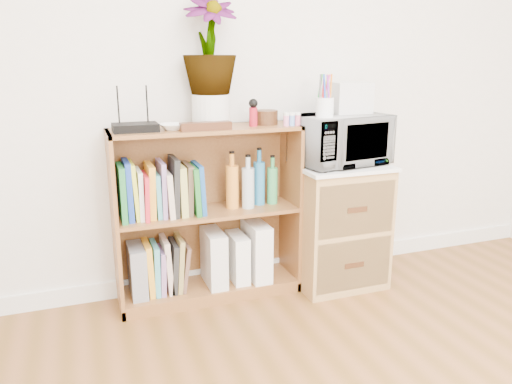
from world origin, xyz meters
TOP-DOWN VIEW (x-y plane):
  - skirting_board at (0.00, 2.24)m, footprint 4.00×0.02m
  - bookshelf at (-0.35, 2.10)m, footprint 1.00×0.30m
  - wicker_unit at (0.40, 2.02)m, footprint 0.50×0.45m
  - microwave at (0.40, 2.02)m, footprint 0.55×0.42m
  - pen_cup at (0.25, 1.94)m, footprint 0.09×0.09m
  - small_appliance at (0.47, 2.07)m, footprint 0.22×0.18m
  - router at (-0.71, 2.08)m, footprint 0.22×0.15m
  - white_bowl at (-0.53, 2.07)m, footprint 0.13×0.13m
  - plant_pot at (-0.31, 2.12)m, footprint 0.20×0.20m
  - potted_plant at (-0.31, 2.12)m, footprint 0.27×0.27m
  - trinket_box at (-0.37, 2.00)m, footprint 0.26×0.06m
  - kokeshi_doll at (-0.10, 2.06)m, footprint 0.04×0.04m
  - wooden_bowl at (-0.01, 2.11)m, footprint 0.13×0.13m
  - paint_jars at (0.10, 2.01)m, footprint 0.11×0.04m
  - file_box at (-0.74, 2.10)m, footprint 0.08×0.22m
  - magazine_holder_left at (-0.33, 2.09)m, footprint 0.10×0.25m
  - magazine_holder_mid at (-0.19, 2.09)m, footprint 0.09×0.22m
  - magazine_holder_right at (-0.07, 2.09)m, footprint 0.10×0.26m
  - cookbooks at (-0.60, 2.10)m, footprint 0.43×0.20m
  - liquor_bottles at (-0.10, 2.10)m, footprint 0.30×0.07m
  - lower_books at (-0.59, 2.10)m, footprint 0.24×0.19m

SIDE VIEW (x-z plane):
  - skirting_board at x=0.00m, z-range 0.00..0.10m
  - magazine_holder_mid at x=-0.19m, z-range 0.07..0.34m
  - file_box at x=-0.74m, z-range 0.07..0.34m
  - lower_books at x=-0.59m, z-range 0.06..0.36m
  - magazine_holder_left at x=-0.33m, z-range 0.07..0.38m
  - magazine_holder_right at x=-0.07m, z-range 0.07..0.40m
  - wicker_unit at x=0.40m, z-range 0.00..0.70m
  - bookshelf at x=-0.35m, z-range 0.00..0.95m
  - cookbooks at x=-0.60m, z-range 0.48..0.79m
  - liquor_bottles at x=-0.10m, z-range 0.49..0.80m
  - microwave at x=0.40m, z-range 0.72..1.00m
  - white_bowl at x=-0.53m, z-range 0.95..0.98m
  - router at x=-0.71m, z-range 0.95..0.99m
  - trinket_box at x=-0.37m, z-range 0.95..0.99m
  - paint_jars at x=0.10m, z-range 0.95..1.01m
  - wooden_bowl at x=-0.01m, z-range 0.95..1.03m
  - kokeshi_doll at x=-0.10m, z-range 0.95..1.05m
  - plant_pot at x=-0.31m, z-range 0.95..1.12m
  - pen_cup at x=0.25m, z-range 1.00..1.10m
  - small_appliance at x=0.47m, z-range 1.00..1.17m
  - potted_plant at x=-0.31m, z-range 1.12..1.61m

